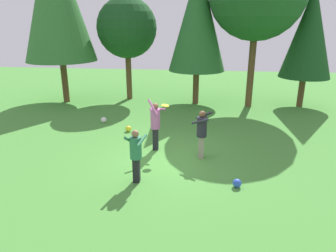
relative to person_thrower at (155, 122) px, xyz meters
name	(u,v)px	position (x,y,z in m)	size (l,w,h in m)	color
ground_plane	(167,157)	(0.51, -0.64, -1.06)	(40.00, 40.00, 0.00)	#478C38
person_thrower	(155,122)	(0.00, 0.00, 0.00)	(0.61, 0.60, 1.95)	black
person_catcher	(202,130)	(1.66, -0.53, -0.06)	(0.69, 0.63, 1.68)	gray
person_bystander	(136,152)	(-0.19, -2.42, -0.11)	(0.59, 0.63, 1.61)	black
frisbee	(165,106)	(0.37, -0.10, 0.66)	(0.31, 0.31, 0.06)	yellow
ball_blue	(237,183)	(2.71, -2.42, -0.93)	(0.25, 0.25, 0.25)	blue
ball_yellow	(128,129)	(-1.45, 1.80, -0.93)	(0.25, 0.25, 0.25)	yellow
ball_white	(104,120)	(-2.88, 2.86, -0.92)	(0.26, 0.26, 0.26)	white
tree_left	(127,28)	(-2.77, 7.61, 3.03)	(3.40, 3.40, 5.81)	brown
tree_far_right	(310,32)	(6.97, 6.95, 2.87)	(2.63, 2.63, 6.29)	brown
tree_center	(198,19)	(1.23, 6.94, 3.54)	(3.08, 3.08, 7.35)	brown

